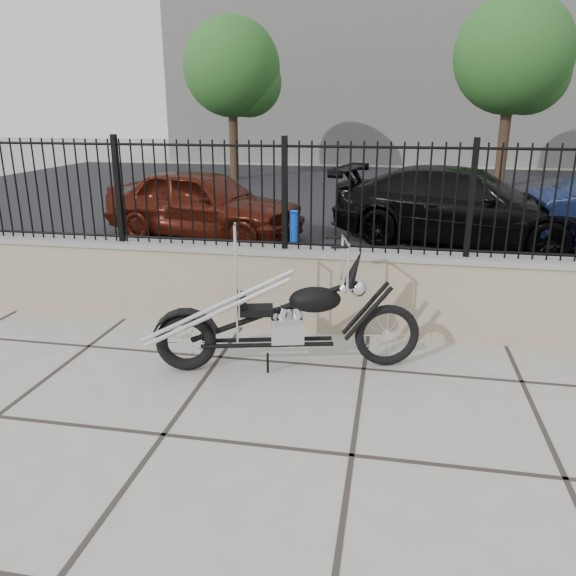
{
  "coord_description": "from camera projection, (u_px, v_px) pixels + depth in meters",
  "views": [
    {
      "loc": [
        0.21,
        -3.65,
        2.48
      ],
      "look_at": [
        -0.81,
        1.68,
        0.75
      ],
      "focal_mm": 35.0,
      "sensor_mm": 36.0,
      "label": 1
    }
  ],
  "objects": [
    {
      "name": "tree_left",
      "position": [
        231.0,
        62.0,
        19.89
      ],
      "size": [
        3.45,
        3.45,
        5.82
      ],
      "rotation": [
        0.0,
        0.0,
        -0.39
      ],
      "color": "#382619",
      "rests_on": "ground_plane"
    },
    {
      "name": "ground_plane",
      "position": [
        352.0,
        456.0,
        4.21
      ],
      "size": [
        90.0,
        90.0,
        0.0
      ],
      "primitive_type": "plane",
      "color": "#99968E",
      "rests_on": "ground"
    },
    {
      "name": "iron_fence",
      "position": [
        375.0,
        198.0,
        6.07
      ],
      "size": [
        14.0,
        0.08,
        1.2
      ],
      "primitive_type": "cube",
      "color": "black",
      "rests_on": "retaining_wall"
    },
    {
      "name": "car_black",
      "position": [
        464.0,
        206.0,
        10.71
      ],
      "size": [
        5.32,
        3.15,
        1.45
      ],
      "primitive_type": "imported",
      "rotation": [
        0.0,
        0.0,
        1.33
      ],
      "color": "black",
      "rests_on": "parking_lot"
    },
    {
      "name": "background_building",
      "position": [
        397.0,
        78.0,
        27.8
      ],
      "size": [
        22.0,
        6.0,
        8.0
      ],
      "primitive_type": "cube",
      "color": "beige",
      "rests_on": "ground_plane"
    },
    {
      "name": "tree_right",
      "position": [
        514.0,
        49.0,
        17.29
      ],
      "size": [
        3.61,
        3.61,
        6.1
      ],
      "rotation": [
        0.0,
        0.0,
        -0.13
      ],
      "color": "#382619",
      "rests_on": "ground_plane"
    },
    {
      "name": "chopper_motorcycle",
      "position": [
        282.0,
        297.0,
        5.42
      ],
      "size": [
        2.53,
        1.02,
        1.5
      ],
      "primitive_type": null,
      "rotation": [
        0.0,
        0.0,
        0.24
      ],
      "color": "black",
      "rests_on": "ground_plane"
    },
    {
      "name": "bollard_a",
      "position": [
        294.0,
        248.0,
        8.23
      ],
      "size": [
        0.16,
        0.16,
        1.09
      ],
      "primitive_type": "cylinder",
      "rotation": [
        0.0,
        0.0,
        -0.29
      ],
      "color": "blue",
      "rests_on": "ground_plane"
    },
    {
      "name": "parking_lot",
      "position": [
        387.0,
        201.0,
        15.91
      ],
      "size": [
        30.0,
        30.0,
        0.0
      ],
      "primitive_type": "plane",
      "color": "black",
      "rests_on": "ground"
    },
    {
      "name": "retaining_wall",
      "position": [
        371.0,
        293.0,
        6.4
      ],
      "size": [
        14.0,
        0.36,
        0.96
      ],
      "primitive_type": "cube",
      "color": "gray",
      "rests_on": "ground_plane"
    },
    {
      "name": "car_red",
      "position": [
        203.0,
        203.0,
        11.22
      ],
      "size": [
        4.33,
        2.56,
        1.38
      ],
      "primitive_type": "imported",
      "rotation": [
        0.0,
        0.0,
        1.33
      ],
      "color": "#431309",
      "rests_on": "parking_lot"
    }
  ]
}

